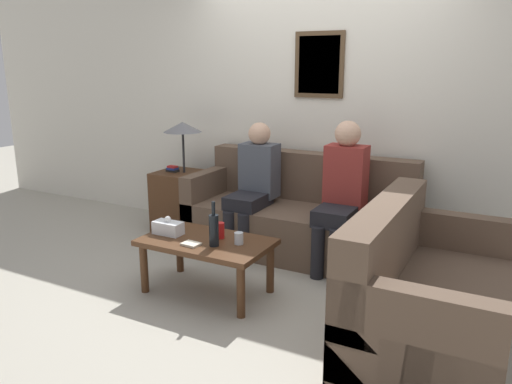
% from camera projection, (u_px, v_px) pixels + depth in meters
% --- Properties ---
extents(ground_plane, '(16.00, 16.00, 0.00)m').
position_uv_depth(ground_plane, '(275.00, 269.00, 4.27)').
color(ground_plane, '#ADA899').
extents(wall_back, '(9.00, 0.08, 2.60)m').
position_uv_depth(wall_back, '(319.00, 108.00, 4.75)').
color(wall_back, silver).
rests_on(wall_back, ground_plane).
extents(couch_main, '(2.03, 0.82, 0.90)m').
position_uv_depth(couch_main, '(299.00, 219.00, 4.62)').
color(couch_main, brown).
rests_on(couch_main, ground_plane).
extents(couch_side, '(0.82, 1.51, 0.90)m').
position_uv_depth(couch_side, '(425.00, 301.00, 3.01)').
color(couch_side, brown).
rests_on(couch_side, ground_plane).
extents(coffee_table, '(0.97, 0.57, 0.42)m').
position_uv_depth(coffee_table, '(207.00, 247.00, 3.76)').
color(coffee_table, '#4C2D19').
rests_on(coffee_table, ground_plane).
extents(side_table_with_lamp, '(0.49, 0.47, 1.15)m').
position_uv_depth(side_table_with_lamp, '(181.00, 194.00, 5.20)').
color(side_table_with_lamp, '#4C2D19').
rests_on(side_table_with_lamp, ground_plane).
extents(wine_bottle, '(0.07, 0.07, 0.33)m').
position_uv_depth(wine_bottle, '(214.00, 229.00, 3.59)').
color(wine_bottle, black).
rests_on(wine_bottle, coffee_table).
extents(drinking_glass, '(0.07, 0.07, 0.09)m').
position_uv_depth(drinking_glass, '(239.00, 238.00, 3.65)').
color(drinking_glass, silver).
rests_on(drinking_glass, coffee_table).
extents(book_stack, '(0.14, 0.11, 0.02)m').
position_uv_depth(book_stack, '(191.00, 244.00, 3.64)').
color(book_stack, beige).
rests_on(book_stack, coffee_table).
extents(soda_can, '(0.07, 0.07, 0.12)m').
position_uv_depth(soda_can, '(220.00, 230.00, 3.77)').
color(soda_can, red).
rests_on(soda_can, coffee_table).
extents(tissue_box, '(0.23, 0.12, 0.15)m').
position_uv_depth(tissue_box, '(168.00, 228.00, 3.86)').
color(tissue_box, silver).
rests_on(tissue_box, coffee_table).
extents(person_left, '(0.34, 0.60, 1.19)m').
position_uv_depth(person_left, '(254.00, 183.00, 4.60)').
color(person_left, black).
rests_on(person_left, ground_plane).
extents(person_right, '(0.34, 0.58, 1.25)m').
position_uv_depth(person_right, '(342.00, 190.00, 4.17)').
color(person_right, black).
rests_on(person_right, ground_plane).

